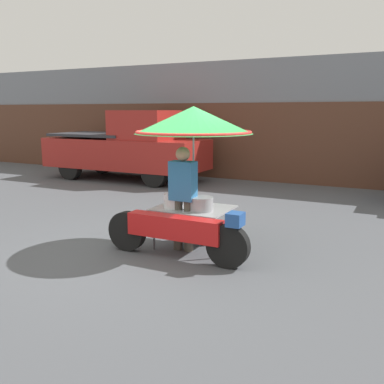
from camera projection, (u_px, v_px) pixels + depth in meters
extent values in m
plane|color=#4C4F54|center=(145.00, 253.00, 6.36)|extent=(36.00, 36.00, 0.00)
cube|color=gray|center=(288.00, 121.00, 13.24)|extent=(28.00, 2.00, 3.57)
cube|color=#563323|center=(278.00, 143.00, 12.45)|extent=(23.80, 0.06, 2.32)
cylinder|color=black|center=(228.00, 246.00, 5.72)|extent=(0.60, 0.14, 0.60)
cylinder|color=black|center=(127.00, 231.00, 6.44)|extent=(0.60, 0.14, 0.60)
cube|color=red|center=(175.00, 227.00, 6.05)|extent=(1.44, 0.24, 0.32)
cube|color=#234C93|center=(235.00, 219.00, 5.60)|extent=(0.20, 0.24, 0.18)
cylinder|color=black|center=(201.00, 226.00, 6.84)|extent=(0.54, 0.14, 0.54)
cylinder|color=#515156|center=(212.00, 238.00, 6.05)|extent=(0.03, 0.03, 0.60)
cylinder|color=#515156|center=(231.00, 226.00, 6.73)|extent=(0.03, 0.03, 0.60)
cylinder|color=#515156|center=(154.00, 230.00, 6.48)|extent=(0.03, 0.03, 0.60)
cylinder|color=#515156|center=(178.00, 219.00, 7.15)|extent=(0.03, 0.03, 0.60)
cube|color=#9E9EA3|center=(193.00, 208.00, 6.54)|extent=(1.13, 0.90, 0.02)
cylinder|color=#B2B2B7|center=(193.00, 171.00, 6.44)|extent=(0.03, 0.03, 1.12)
cone|color=green|center=(194.00, 120.00, 6.29)|extent=(1.76, 1.76, 0.40)
torus|color=red|center=(194.00, 132.00, 6.33)|extent=(1.72, 1.72, 0.05)
cylinder|color=silver|center=(174.00, 201.00, 6.49)|extent=(0.31, 0.31, 0.22)
cylinder|color=#939399|center=(201.00, 204.00, 6.32)|extent=(0.35, 0.35, 0.21)
cylinder|color=silver|center=(195.00, 202.00, 6.72)|extent=(0.27, 0.27, 0.09)
cylinder|color=#4C473D|center=(178.00, 225.00, 6.46)|extent=(0.14, 0.14, 0.77)
cylinder|color=#4C473D|center=(188.00, 226.00, 6.38)|extent=(0.14, 0.14, 0.77)
cube|color=teal|center=(183.00, 181.00, 6.30)|extent=(0.38, 0.22, 0.58)
sphere|color=tan|center=(183.00, 154.00, 6.22)|extent=(0.21, 0.21, 0.21)
cylinder|color=black|center=(154.00, 174.00, 11.79)|extent=(0.74, 0.24, 0.74)
cylinder|color=black|center=(181.00, 167.00, 13.16)|extent=(0.74, 0.24, 0.74)
cylinder|color=black|center=(70.00, 168.00, 13.12)|extent=(0.74, 0.24, 0.74)
cylinder|color=black|center=(103.00, 162.00, 14.50)|extent=(0.74, 0.24, 0.74)
cube|color=#A3231E|center=(125.00, 153.00, 13.06)|extent=(5.05, 1.84, 0.89)
cube|color=#A3231E|center=(147.00, 125.00, 12.54)|extent=(1.72, 1.70, 0.84)
cube|color=#2D2D33|center=(98.00, 134.00, 13.40)|extent=(2.62, 1.77, 0.08)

